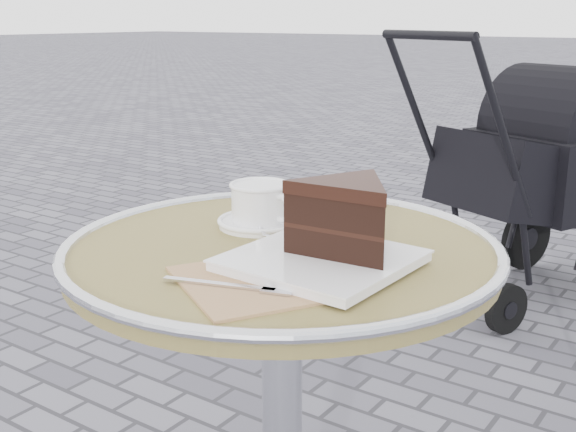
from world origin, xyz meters
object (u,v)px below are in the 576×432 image
Objects in this scene: cafe_table at (282,337)px; cappuccino_set at (261,207)px; baby_stroller at (536,181)px; cake_plate_set at (339,227)px.

cafe_table is 0.23m from cappuccino_set.
cappuccino_set is at bearing -66.35° from baby_stroller.
cappuccino_set is at bearing 143.73° from cafe_table.
cappuccino_set reaches higher than cafe_table.
cake_plate_set is at bearing -15.32° from cafe_table.
cafe_table is 0.26m from cake_plate_set.
cappuccino_set is 0.39× the size of cake_plate_set.
cake_plate_set reaches higher than cappuccino_set.
cake_plate_set is at bearing -12.70° from cappuccino_set.
cafe_table is at bearing -63.54° from baby_stroller.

